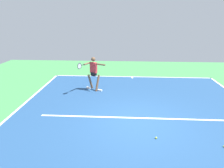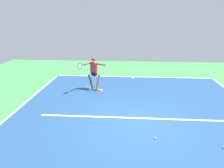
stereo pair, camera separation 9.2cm
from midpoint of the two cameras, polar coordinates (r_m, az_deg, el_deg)
ground_plane at (r=7.59m, az=6.96°, el=-10.70°), size 21.25×21.25×0.00m
court_surface at (r=7.59m, az=6.96°, el=-10.69°), size 10.01×11.91×0.00m
court_line_baseline_near at (r=13.06m, az=5.53°, el=2.07°), size 10.01×0.10×0.01m
court_line_sideline_right at (r=8.78m, az=-27.76°, el=-8.59°), size 0.10×11.91×0.01m
court_line_service at (r=7.88m, az=6.82°, el=-9.50°), size 7.51×0.10×0.01m
court_line_centre_mark at (r=12.87m, az=5.56°, el=1.81°), size 0.10×0.30×0.01m
tennis_player at (r=10.43m, az=-5.56°, el=3.55°), size 1.29×1.16×1.77m
tennis_ball_by_baseline at (r=6.76m, az=11.98°, el=-14.67°), size 0.07×0.07×0.07m
tennis_ball_near_service_line at (r=7.07m, az=28.86°, el=-15.19°), size 0.07×0.07×0.07m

